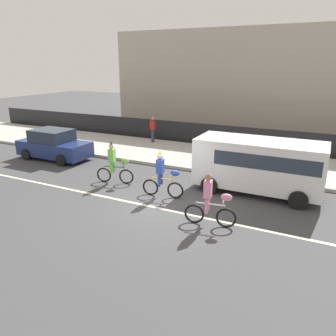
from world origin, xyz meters
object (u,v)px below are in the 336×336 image
Objects in this scene: parade_cyclist_lime at (115,165)px; pedestrian_onlooker at (153,129)px; parked_car_navy at (54,145)px; parked_van_white at (261,163)px; parade_cyclist_cobalt at (163,177)px; parade_cyclist_pink at (211,202)px.

parade_cyclist_lime is 7.42m from pedestrian_onlooker.
parked_car_navy is 2.53× the size of pedestrian_onlooker.
parked_car_navy is (-5.27, 1.73, -0.06)m from parade_cyclist_lime.
parade_cyclist_cobalt is at bearing -147.02° from parked_van_white.
parade_cyclist_cobalt reaches higher than parked_car_navy.
parade_cyclist_pink is at bearing -30.66° from parade_cyclist_cobalt.
parade_cyclist_lime is 1.00× the size of parade_cyclist_pink.
parade_cyclist_lime is 0.47× the size of parked_car_navy.
parade_cyclist_lime is 1.19× the size of pedestrian_onlooker.
pedestrian_onlooker is (3.25, 5.41, 0.23)m from parked_car_navy.
parade_cyclist_lime reaches higher than parked_car_navy.
parked_van_white is 9.65m from pedestrian_onlooker.
parade_cyclist_pink is at bearing -102.80° from parked_van_white.
parked_van_white is at bearing 77.20° from parade_cyclist_pink.
parade_cyclist_cobalt is 0.38× the size of parked_van_white.
parade_cyclist_lime is at bearing -18.16° from parked_car_navy.
parade_cyclist_pink is 1.19× the size of pedestrian_onlooker.
parade_cyclist_lime is at bearing -164.22° from parked_van_white.
parade_cyclist_cobalt is 8.19m from parked_car_navy.
parade_cyclist_cobalt is at bearing -58.66° from pedestrian_onlooker.
parked_car_navy is at bearing 160.48° from parade_cyclist_pink.
pedestrian_onlooker is at bearing 105.82° from parade_cyclist_lime.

